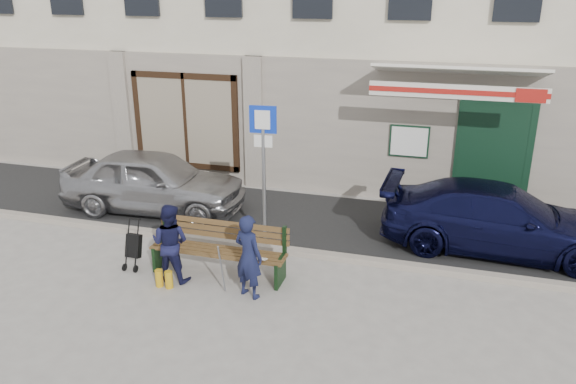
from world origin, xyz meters
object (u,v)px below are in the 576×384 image
at_px(bench, 216,250).
at_px(car_silver, 154,181).
at_px(woman, 170,243).
at_px(parking_sign, 263,154).
at_px(stroller, 133,247).
at_px(man, 248,256).
at_px(car_navy, 499,219).

bearing_deg(bench, car_silver, 136.36).
bearing_deg(car_silver, woman, -150.02).
distance_m(parking_sign, bench, 2.00).
relative_size(woman, stroller, 1.52).
xyz_separation_m(car_silver, man, (3.28, -2.89, 0.02)).
bearing_deg(car_silver, man, -135.02).
relative_size(car_navy, bench, 1.81).
distance_m(car_silver, car_navy, 7.20).
bearing_deg(car_navy, parking_sign, 105.04).
xyz_separation_m(car_navy, bench, (-4.72, -2.40, -0.17)).
relative_size(parking_sign, bench, 1.14).
bearing_deg(bench, parking_sign, 73.29).
height_order(parking_sign, bench, parking_sign).
distance_m(car_navy, man, 4.90).
height_order(car_silver, woman, woman).
xyz_separation_m(bench, woman, (-0.65, -0.39, 0.23)).
bearing_deg(stroller, car_silver, 112.63).
distance_m(parking_sign, man, 2.26).
distance_m(man, stroller, 2.35).
bearing_deg(bench, car_navy, 26.92).
bearing_deg(car_silver, stroller, -162.59).
bearing_deg(parking_sign, car_silver, 157.04).
bearing_deg(woman, man, 175.12).
bearing_deg(car_navy, woman, 119.25).
bearing_deg(man, stroller, 11.46).
bearing_deg(parking_sign, woman, -125.45).
distance_m(parking_sign, woman, 2.37).
relative_size(car_navy, man, 3.07).
relative_size(parking_sign, stroller, 3.02).
bearing_deg(car_navy, car_silver, 92.12).
relative_size(car_navy, stroller, 4.81).
height_order(car_navy, man, man).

